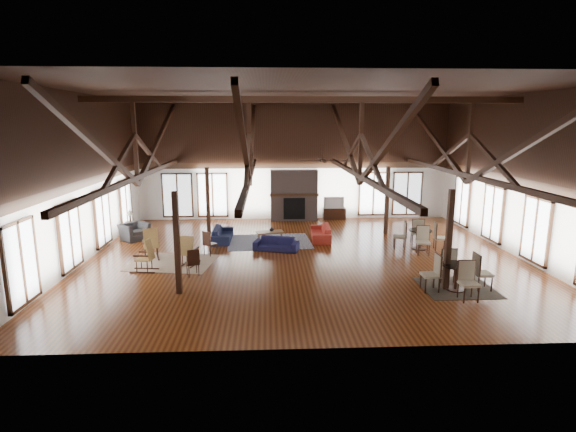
{
  "coord_description": "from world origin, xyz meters",
  "views": [
    {
      "loc": [
        -1.38,
        -16.17,
        4.93
      ],
      "look_at": [
        -0.57,
        1.0,
        1.37
      ],
      "focal_mm": 28.0,
      "sensor_mm": 36.0,
      "label": 1
    }
  ],
  "objects_px": {
    "armchair": "(134,232)",
    "cafe_table_far": "(420,236)",
    "cafe_table_near": "(457,272)",
    "coffee_table": "(270,233)",
    "sofa_navy_left": "(223,234)",
    "tv_console": "(334,214)",
    "sofa_orange": "(321,232)",
    "sofa_navy_front": "(276,244)"
  },
  "relations": [
    {
      "from": "sofa_navy_front",
      "to": "sofa_orange",
      "type": "height_order",
      "value": "sofa_orange"
    },
    {
      "from": "sofa_orange",
      "to": "tv_console",
      "type": "bearing_deg",
      "value": 166.63
    },
    {
      "from": "coffee_table",
      "to": "cafe_table_near",
      "type": "height_order",
      "value": "cafe_table_near"
    },
    {
      "from": "sofa_navy_left",
      "to": "armchair",
      "type": "relative_size",
      "value": 1.8
    },
    {
      "from": "sofa_orange",
      "to": "cafe_table_near",
      "type": "height_order",
      "value": "cafe_table_near"
    },
    {
      "from": "coffee_table",
      "to": "armchair",
      "type": "height_order",
      "value": "armchair"
    },
    {
      "from": "sofa_orange",
      "to": "coffee_table",
      "type": "height_order",
      "value": "sofa_orange"
    },
    {
      "from": "armchair",
      "to": "sofa_navy_left",
      "type": "bearing_deg",
      "value": -52.77
    },
    {
      "from": "cafe_table_far",
      "to": "sofa_navy_left",
      "type": "bearing_deg",
      "value": 167.91
    },
    {
      "from": "sofa_navy_left",
      "to": "armchair",
      "type": "xyz_separation_m",
      "value": [
        -3.82,
        0.34,
        0.07
      ]
    },
    {
      "from": "cafe_table_far",
      "to": "tv_console",
      "type": "bearing_deg",
      "value": 113.52
    },
    {
      "from": "sofa_navy_front",
      "to": "armchair",
      "type": "xyz_separation_m",
      "value": [
        -6.08,
        1.95,
        0.1
      ]
    },
    {
      "from": "sofa_navy_left",
      "to": "cafe_table_near",
      "type": "bearing_deg",
      "value": -128.82
    },
    {
      "from": "sofa_orange",
      "to": "tv_console",
      "type": "relative_size",
      "value": 1.72
    },
    {
      "from": "sofa_navy_left",
      "to": "cafe_table_near",
      "type": "xyz_separation_m",
      "value": [
        7.57,
        -6.2,
        0.27
      ]
    },
    {
      "from": "sofa_navy_front",
      "to": "coffee_table",
      "type": "xyz_separation_m",
      "value": [
        -0.23,
        1.36,
        0.12
      ]
    },
    {
      "from": "tv_console",
      "to": "cafe_table_near",
      "type": "bearing_deg",
      "value": -78.31
    },
    {
      "from": "sofa_navy_left",
      "to": "tv_console",
      "type": "bearing_deg",
      "value": -52.0
    },
    {
      "from": "sofa_navy_front",
      "to": "cafe_table_near",
      "type": "distance_m",
      "value": 7.03
    },
    {
      "from": "cafe_table_far",
      "to": "tv_console",
      "type": "relative_size",
      "value": 1.83
    },
    {
      "from": "armchair",
      "to": "cafe_table_far",
      "type": "bearing_deg",
      "value": -57.49
    },
    {
      "from": "coffee_table",
      "to": "cafe_table_far",
      "type": "height_order",
      "value": "cafe_table_far"
    },
    {
      "from": "sofa_orange",
      "to": "cafe_table_far",
      "type": "bearing_deg",
      "value": 67.46
    },
    {
      "from": "cafe_table_near",
      "to": "cafe_table_far",
      "type": "xyz_separation_m",
      "value": [
        0.41,
        4.48,
        -0.01
      ]
    },
    {
      "from": "sofa_navy_front",
      "to": "armchair",
      "type": "relative_size",
      "value": 1.62
    },
    {
      "from": "sofa_navy_front",
      "to": "sofa_navy_left",
      "type": "relative_size",
      "value": 0.9
    },
    {
      "from": "coffee_table",
      "to": "cafe_table_far",
      "type": "xyz_separation_m",
      "value": [
        5.96,
        -1.47,
        0.17
      ]
    },
    {
      "from": "armchair",
      "to": "tv_console",
      "type": "xyz_separation_m",
      "value": [
        9.25,
        3.83,
        -0.06
      ]
    },
    {
      "from": "sofa_orange",
      "to": "cafe_table_far",
      "type": "relative_size",
      "value": 0.94
    },
    {
      "from": "cafe_table_near",
      "to": "tv_console",
      "type": "distance_m",
      "value": 10.59
    },
    {
      "from": "coffee_table",
      "to": "cafe_table_near",
      "type": "relative_size",
      "value": 0.57
    },
    {
      "from": "coffee_table",
      "to": "cafe_table_near",
      "type": "distance_m",
      "value": 8.14
    },
    {
      "from": "coffee_table",
      "to": "sofa_orange",
      "type": "bearing_deg",
      "value": -3.2
    },
    {
      "from": "sofa_orange",
      "to": "coffee_table",
      "type": "xyz_separation_m",
      "value": [
        -2.2,
        -0.33,
        0.08
      ]
    },
    {
      "from": "coffee_table",
      "to": "tv_console",
      "type": "distance_m",
      "value": 5.57
    },
    {
      "from": "sofa_navy_front",
      "to": "tv_console",
      "type": "height_order",
      "value": "tv_console"
    },
    {
      "from": "sofa_navy_front",
      "to": "armchair",
      "type": "distance_m",
      "value": 6.39
    },
    {
      "from": "sofa_navy_left",
      "to": "coffee_table",
      "type": "relative_size",
      "value": 1.6
    },
    {
      "from": "cafe_table_far",
      "to": "sofa_orange",
      "type": "bearing_deg",
      "value": 154.44
    },
    {
      "from": "coffee_table",
      "to": "armchair",
      "type": "relative_size",
      "value": 1.13
    },
    {
      "from": "coffee_table",
      "to": "sofa_navy_front",
      "type": "bearing_deg",
      "value": -92.11
    },
    {
      "from": "cafe_table_near",
      "to": "cafe_table_far",
      "type": "bearing_deg",
      "value": 84.72
    }
  ]
}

